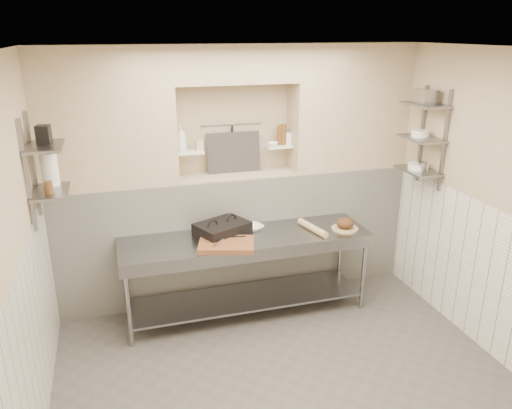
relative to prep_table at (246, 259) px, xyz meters
name	(u,v)px	position (x,y,z in m)	size (l,w,h in m)	color
floor	(287,385)	(0.04, -1.18, -0.69)	(4.00, 3.90, 0.10)	#4C4743
ceiling	(296,42)	(0.04, -1.18, 2.21)	(4.00, 3.90, 0.10)	silver
wall_left	(8,268)	(-2.01, -1.18, 0.76)	(0.10, 3.90, 2.80)	#BAA68F
wall_right	(505,209)	(2.09, -1.18, 0.76)	(0.10, 3.90, 2.80)	#BAA68F
wall_back	(231,170)	(0.04, 0.82, 0.76)	(4.00, 0.10, 2.80)	#BAA68F
wall_front	(453,409)	(0.04, -3.18, 0.76)	(4.00, 0.10, 2.80)	#BAA68F
backwall_lower	(237,234)	(0.04, 0.57, 0.06)	(4.00, 0.40, 1.40)	white
alcove_sill	(236,175)	(0.04, 0.57, 0.77)	(1.30, 0.40, 0.02)	#BAA68F
backwall_pillar_left	(106,118)	(-1.28, 0.57, 1.46)	(1.35, 0.40, 1.40)	#BAA68F
backwall_pillar_right	(349,107)	(1.37, 0.57, 1.46)	(1.35, 0.40, 1.40)	#BAA68F
backwall_header	(235,63)	(0.04, 0.57, 1.96)	(1.30, 0.40, 0.40)	#BAA68F
wainscot_left	(33,353)	(-1.95, -1.18, 0.06)	(0.02, 3.90, 1.40)	white
wainscot_right	(487,280)	(2.03, -1.18, 0.06)	(0.02, 3.90, 1.40)	white
alcove_shelf_left	(190,152)	(-0.46, 0.57, 1.06)	(0.28, 0.16, 0.03)	white
alcove_shelf_right	(279,146)	(0.54, 0.57, 1.06)	(0.28, 0.16, 0.03)	white
utensil_rail	(232,124)	(0.04, 0.74, 1.31)	(0.02, 0.02, 0.70)	gray
hanging_steel	(232,139)	(0.04, 0.72, 1.14)	(0.02, 0.02, 0.30)	black
splash_panel	(234,152)	(0.04, 0.67, 1.00)	(0.60, 0.02, 0.45)	#383330
shelf_rail_left_a	(33,165)	(-1.93, 0.07, 1.16)	(0.03, 0.03, 0.95)	slate
shelf_rail_left_b	(27,177)	(-1.93, -0.33, 1.16)	(0.03, 0.03, 0.95)	slate
wall_shelf_left_lower	(51,192)	(-1.80, -0.13, 0.96)	(0.30, 0.50, 0.03)	slate
wall_shelf_left_upper	(44,146)	(-1.80, -0.13, 1.36)	(0.30, 0.50, 0.03)	slate
shelf_rail_right_a	(422,134)	(2.02, 0.07, 1.21)	(0.03, 0.03, 1.05)	slate
shelf_rail_right_b	(445,141)	(2.02, -0.33, 1.21)	(0.03, 0.03, 1.05)	slate
wall_shelf_right_lower	(418,171)	(1.88, -0.13, 0.86)	(0.30, 0.50, 0.03)	slate
wall_shelf_right_mid	(422,138)	(1.88, -0.13, 1.21)	(0.30, 0.50, 0.03)	slate
wall_shelf_right_upper	(426,105)	(1.88, -0.13, 1.56)	(0.30, 0.50, 0.03)	slate
prep_table	(246,259)	(0.00, 0.00, 0.00)	(2.60, 0.70, 0.90)	gray
panini_press	(222,229)	(-0.23, 0.11, 0.33)	(0.63, 0.56, 0.14)	black
cutting_board	(226,245)	(-0.25, -0.18, 0.28)	(0.54, 0.38, 0.05)	brown
knife_blade	(232,237)	(-0.17, -0.07, 0.31)	(0.27, 0.03, 0.01)	gray
tongs	(219,242)	(-0.32, -0.17, 0.31)	(0.02, 0.02, 0.25)	gray
mixing_bowl	(253,228)	(0.12, 0.16, 0.28)	(0.21, 0.21, 0.05)	white
rolling_pin	(313,228)	(0.72, -0.05, 0.29)	(0.07, 0.07, 0.47)	tan
bread_board	(345,228)	(1.07, -0.10, 0.27)	(0.28, 0.28, 0.02)	tan
bread_loaf	(345,223)	(1.07, -0.10, 0.33)	(0.19, 0.19, 0.11)	#4C2D19
bottle_soap	(181,139)	(-0.55, 0.55, 1.21)	(0.11, 0.11, 0.28)	white
jar_alcove	(199,145)	(-0.35, 0.58, 1.13)	(0.08, 0.08, 0.11)	#BAA68F
bowl_alcove	(273,144)	(0.47, 0.56, 1.09)	(0.12, 0.12, 0.04)	white
condiment_a	(284,135)	(0.60, 0.58, 1.19)	(0.06, 0.06, 0.23)	#5A3817
condiment_b	(279,135)	(0.55, 0.59, 1.18)	(0.06, 0.06, 0.22)	#5A3817
condiment_c	(289,139)	(0.66, 0.57, 1.14)	(0.08, 0.08, 0.13)	white
jug_left	(50,170)	(-1.80, 0.02, 1.12)	(0.15, 0.15, 0.29)	white
jar_left	(49,188)	(-1.80, -0.23, 1.02)	(0.07, 0.07, 0.11)	#5A3817
box_left_upper	(44,134)	(-1.80, -0.06, 1.45)	(0.11, 0.11, 0.15)	black
bowl_right	(418,166)	(1.88, -0.13, 0.90)	(0.22, 0.22, 0.06)	white
canister_right	(422,166)	(1.88, -0.19, 0.92)	(0.10, 0.10, 0.10)	gray
bowl_right_mid	(420,133)	(1.88, -0.10, 1.25)	(0.18, 0.18, 0.07)	white
basket_right	(425,96)	(1.88, -0.11, 1.64)	(0.18, 0.22, 0.14)	gray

